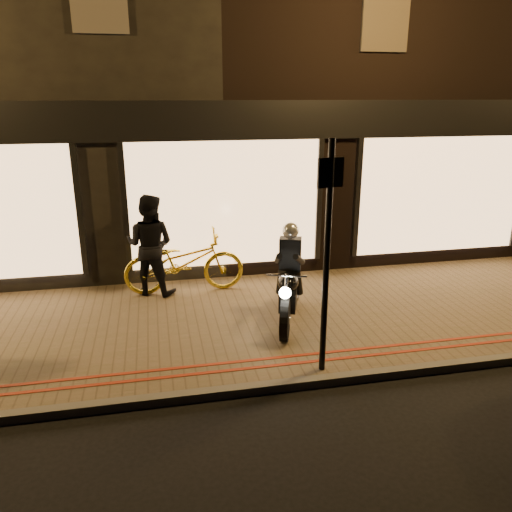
# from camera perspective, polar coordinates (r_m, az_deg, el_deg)

# --- Properties ---
(ground) EXTENTS (90.00, 90.00, 0.00)m
(ground) POSITION_cam_1_polar(r_m,az_deg,el_deg) (6.53, 2.00, -15.39)
(ground) COLOR black
(ground) RESTS_ON ground
(sidewalk) EXTENTS (50.00, 4.00, 0.12)m
(sidewalk) POSITION_cam_1_polar(r_m,az_deg,el_deg) (8.21, -1.31, -7.53)
(sidewalk) COLOR brown
(sidewalk) RESTS_ON ground
(kerb_stone) EXTENTS (50.00, 0.14, 0.12)m
(kerb_stone) POSITION_cam_1_polar(r_m,az_deg,el_deg) (6.54, 1.90, -14.72)
(kerb_stone) COLOR #59544C
(kerb_stone) RESTS_ON ground
(red_kerb_lines) EXTENTS (50.00, 0.26, 0.01)m
(red_kerb_lines) POSITION_cam_1_polar(r_m,az_deg,el_deg) (6.92, 0.92, -12.10)
(red_kerb_lines) COLOR maroon
(red_kerb_lines) RESTS_ON sidewalk
(building_row) EXTENTS (48.00, 10.11, 8.50)m
(building_row) POSITION_cam_1_polar(r_m,az_deg,el_deg) (14.36, -6.84, 20.41)
(building_row) COLOR black
(building_row) RESTS_ON ground
(motorcycle) EXTENTS (0.86, 1.87, 1.59)m
(motorcycle) POSITION_cam_1_polar(r_m,az_deg,el_deg) (7.92, 3.78, -3.23)
(motorcycle) COLOR black
(motorcycle) RESTS_ON sidewalk
(sign_post) EXTENTS (0.35, 0.11, 3.00)m
(sign_post) POSITION_cam_1_polar(r_m,az_deg,el_deg) (6.17, 8.14, 0.90)
(sign_post) COLOR black
(sign_post) RESTS_ON sidewalk
(bicycle_gold) EXTENTS (2.17, 0.76, 1.14)m
(bicycle_gold) POSITION_cam_1_polar(r_m,az_deg,el_deg) (9.17, -8.21, -0.70)
(bicycle_gold) COLOR gold
(bicycle_gold) RESTS_ON sidewalk
(person_dark) EXTENTS (1.09, 0.99, 1.83)m
(person_dark) POSITION_cam_1_polar(r_m,az_deg,el_deg) (9.11, -12.03, 1.25)
(person_dark) COLOR black
(person_dark) RESTS_ON sidewalk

